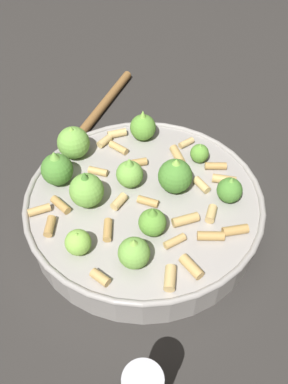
% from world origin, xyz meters
% --- Properties ---
extents(ground_plane, '(2.40, 2.40, 0.00)m').
position_xyz_m(ground_plane, '(0.00, 0.00, 0.00)').
color(ground_plane, '#2D2B28').
extents(cooking_pan, '(0.32, 0.32, 0.11)m').
position_xyz_m(cooking_pan, '(-0.00, -0.00, 0.03)').
color(cooking_pan, '#9E9993').
rests_on(cooking_pan, ground).
extents(wooden_spoon, '(0.20, 0.20, 0.02)m').
position_xyz_m(wooden_spoon, '(-0.26, 0.01, 0.01)').
color(wooden_spoon, olive).
rests_on(wooden_spoon, ground).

